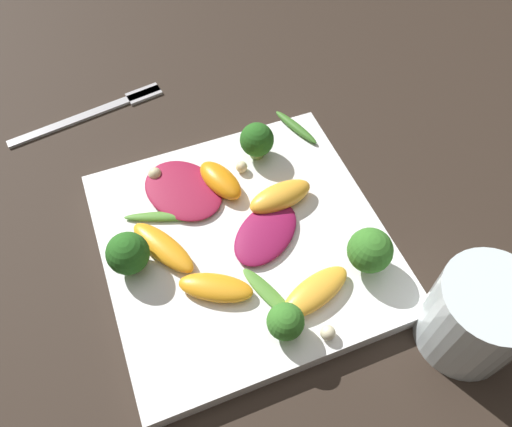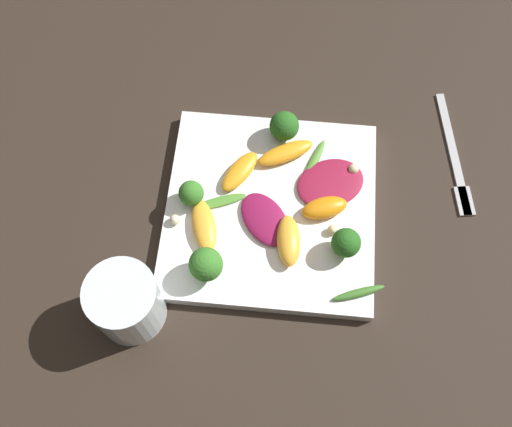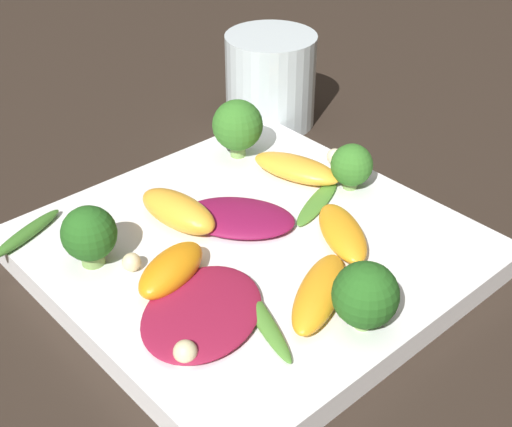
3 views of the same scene
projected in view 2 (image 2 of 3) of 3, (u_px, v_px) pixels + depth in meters
ground_plane at (270, 212)px, 0.78m from camera, size 2.40×2.40×0.00m
plate at (270, 209)px, 0.77m from camera, size 0.27×0.27×0.02m
drinking_glass at (126, 303)px, 0.69m from camera, size 0.08×0.08×0.08m
fork at (457, 166)px, 0.80m from camera, size 0.19×0.05×0.01m
radicchio_leaf_0 at (265, 219)px, 0.75m from camera, size 0.09×0.09×0.01m
radicchio_leaf_1 at (330, 183)px, 0.77m from camera, size 0.10×0.11×0.01m
orange_segment_0 at (325, 207)px, 0.75m from camera, size 0.05×0.06×0.02m
orange_segment_1 at (204, 226)px, 0.74m from camera, size 0.08×0.05×0.02m
orange_segment_2 at (286, 153)px, 0.79m from camera, size 0.06×0.08×0.02m
orange_segment_3 at (289, 241)px, 0.73m from camera, size 0.07×0.04×0.02m
orange_segment_4 at (240, 171)px, 0.78m from camera, size 0.07×0.06×0.02m
broccoli_floret_0 at (284, 126)px, 0.78m from camera, size 0.04×0.04×0.04m
broccoli_floret_1 at (206, 264)px, 0.70m from camera, size 0.04×0.04×0.05m
broccoli_floret_2 at (191, 193)px, 0.75m from camera, size 0.03×0.03×0.04m
broccoli_floret_3 at (346, 243)px, 0.72m from camera, size 0.04×0.04×0.04m
arugula_sprig_0 at (220, 202)px, 0.76m from camera, size 0.04×0.07×0.00m
arugula_sprig_1 at (312, 166)px, 0.78m from camera, size 0.09×0.04×0.01m
arugula_sprig_2 at (359, 293)px, 0.71m from camera, size 0.03×0.06×0.01m
macadamia_nut_0 at (175, 220)px, 0.75m from camera, size 0.01×0.01×0.01m
macadamia_nut_1 at (353, 169)px, 0.78m from camera, size 0.01×0.01×0.01m
macadamia_nut_2 at (333, 230)px, 0.74m from camera, size 0.01×0.01×0.01m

